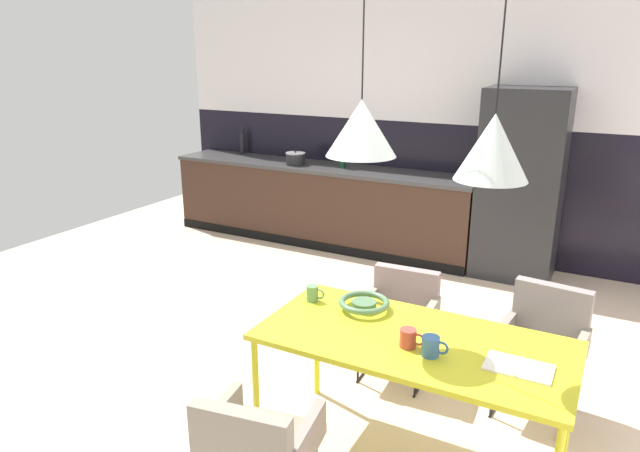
{
  "coord_description": "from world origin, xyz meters",
  "views": [
    {
      "loc": [
        1.64,
        -2.96,
        2.18
      ],
      "look_at": [
        -0.38,
        0.8,
        0.85
      ],
      "focal_mm": 32.08,
      "sensor_mm": 36.0,
      "label": 1
    }
  ],
  "objects_px": {
    "bottle_wine_green": "(342,156)",
    "pendant_lamp_over_table_near": "(361,128)",
    "armchair_facing_counter": "(400,310)",
    "mug_white_ceramic": "(409,338)",
    "refrigerator_column": "(520,185)",
    "armchair_head_of_table": "(544,336)",
    "bottle_spice_small": "(242,143)",
    "fruit_bowl": "(364,303)",
    "mug_short_terracotta": "(313,293)",
    "open_book": "(519,367)",
    "dining_table": "(413,347)",
    "mug_dark_espresso": "(431,346)",
    "cooking_pot": "(295,159)",
    "armchair_far_side": "(255,442)",
    "pendant_lamp_over_table_far": "(493,147)"
  },
  "relations": [
    {
      "from": "open_book",
      "to": "bottle_spice_small",
      "type": "distance_m",
      "value": 5.23
    },
    {
      "from": "armchair_head_of_table",
      "to": "bottle_wine_green",
      "type": "height_order",
      "value": "bottle_wine_green"
    },
    {
      "from": "refrigerator_column",
      "to": "armchair_head_of_table",
      "type": "xyz_separation_m",
      "value": [
        0.57,
        -2.24,
        -0.42
      ]
    },
    {
      "from": "dining_table",
      "to": "bottle_spice_small",
      "type": "height_order",
      "value": "bottle_spice_small"
    },
    {
      "from": "bottle_spice_small",
      "to": "armchair_head_of_table",
      "type": "bearing_deg",
      "value": -31.6
    },
    {
      "from": "refrigerator_column",
      "to": "mug_white_ceramic",
      "type": "height_order",
      "value": "refrigerator_column"
    },
    {
      "from": "cooking_pot",
      "to": "pendant_lamp_over_table_near",
      "type": "xyz_separation_m",
      "value": [
        2.18,
        -3.03,
        0.83
      ]
    },
    {
      "from": "armchair_facing_counter",
      "to": "pendant_lamp_over_table_near",
      "type": "height_order",
      "value": "pendant_lamp_over_table_near"
    },
    {
      "from": "open_book",
      "to": "mug_dark_espresso",
      "type": "height_order",
      "value": "mug_dark_espresso"
    },
    {
      "from": "bottle_spice_small",
      "to": "bottle_wine_green",
      "type": "bearing_deg",
      "value": -8.31
    },
    {
      "from": "mug_white_ceramic",
      "to": "bottle_spice_small",
      "type": "distance_m",
      "value": 4.88
    },
    {
      "from": "armchair_head_of_table",
      "to": "fruit_bowl",
      "type": "xyz_separation_m",
      "value": [
        -0.91,
        -0.68,
        0.3
      ]
    },
    {
      "from": "mug_short_terracotta",
      "to": "bottle_wine_green",
      "type": "height_order",
      "value": "bottle_wine_green"
    },
    {
      "from": "dining_table",
      "to": "open_book",
      "type": "distance_m",
      "value": 0.53
    },
    {
      "from": "open_book",
      "to": "dining_table",
      "type": "bearing_deg",
      "value": 174.58
    },
    {
      "from": "mug_short_terracotta",
      "to": "mug_dark_espresso",
      "type": "bearing_deg",
      "value": -19.36
    },
    {
      "from": "open_book",
      "to": "pendant_lamp_over_table_near",
      "type": "xyz_separation_m",
      "value": [
        -0.84,
        0.05,
        1.05
      ]
    },
    {
      "from": "mug_short_terracotta",
      "to": "cooking_pot",
      "type": "xyz_separation_m",
      "value": [
        -1.82,
        2.88,
        0.17
      ]
    },
    {
      "from": "dining_table",
      "to": "mug_white_ceramic",
      "type": "height_order",
      "value": "mug_white_ceramic"
    },
    {
      "from": "refrigerator_column",
      "to": "armchair_facing_counter",
      "type": "xyz_separation_m",
      "value": [
        -0.36,
        -2.26,
        -0.45
      ]
    },
    {
      "from": "mug_white_ceramic",
      "to": "pendant_lamp_over_table_near",
      "type": "relative_size",
      "value": 0.11
    },
    {
      "from": "armchair_facing_counter",
      "to": "fruit_bowl",
      "type": "height_order",
      "value": "fruit_bowl"
    },
    {
      "from": "bottle_spice_small",
      "to": "pendant_lamp_over_table_near",
      "type": "height_order",
      "value": "pendant_lamp_over_table_near"
    },
    {
      "from": "dining_table",
      "to": "armchair_head_of_table",
      "type": "bearing_deg",
      "value": 58.03
    },
    {
      "from": "bottle_wine_green",
      "to": "pendant_lamp_over_table_near",
      "type": "height_order",
      "value": "pendant_lamp_over_table_near"
    },
    {
      "from": "armchair_head_of_table",
      "to": "mug_dark_espresso",
      "type": "bearing_deg",
      "value": 73.75
    },
    {
      "from": "armchair_far_side",
      "to": "mug_short_terracotta",
      "type": "height_order",
      "value": "mug_short_terracotta"
    },
    {
      "from": "dining_table",
      "to": "cooking_pot",
      "type": "xyz_separation_m",
      "value": [
        -2.49,
        3.03,
        0.27
      ]
    },
    {
      "from": "fruit_bowl",
      "to": "dining_table",
      "type": "bearing_deg",
      "value": -27.35
    },
    {
      "from": "open_book",
      "to": "bottle_wine_green",
      "type": "bearing_deg",
      "value": 127.94
    },
    {
      "from": "armchair_far_side",
      "to": "bottle_wine_green",
      "type": "relative_size",
      "value": 2.38
    },
    {
      "from": "pendant_lamp_over_table_near",
      "to": "bottle_spice_small",
      "type": "bearing_deg",
      "value": 133.24
    },
    {
      "from": "fruit_bowl",
      "to": "pendant_lamp_over_table_near",
      "type": "bearing_deg",
      "value": -76.67
    },
    {
      "from": "refrigerator_column",
      "to": "armchair_far_side",
      "type": "height_order",
      "value": "refrigerator_column"
    },
    {
      "from": "mug_white_ceramic",
      "to": "cooking_pot",
      "type": "relative_size",
      "value": 0.57
    },
    {
      "from": "armchair_facing_counter",
      "to": "mug_short_terracotta",
      "type": "height_order",
      "value": "mug_short_terracotta"
    },
    {
      "from": "dining_table",
      "to": "bottle_wine_green",
      "type": "bearing_deg",
      "value": 121.92
    },
    {
      "from": "armchair_facing_counter",
      "to": "mug_white_ceramic",
      "type": "distance_m",
      "value": 1.09
    },
    {
      "from": "refrigerator_column",
      "to": "pendant_lamp_over_table_near",
      "type": "bearing_deg",
      "value": -95.42
    },
    {
      "from": "armchair_head_of_table",
      "to": "bottle_wine_green",
      "type": "distance_m",
      "value": 3.39
    },
    {
      "from": "cooking_pot",
      "to": "dining_table",
      "type": "bearing_deg",
      "value": -50.53
    },
    {
      "from": "pendant_lamp_over_table_near",
      "to": "pendant_lamp_over_table_far",
      "type": "distance_m",
      "value": 0.64
    },
    {
      "from": "mug_white_ceramic",
      "to": "pendant_lamp_over_table_far",
      "type": "xyz_separation_m",
      "value": [
        0.31,
        0.06,
        0.97
      ]
    },
    {
      "from": "pendant_lamp_over_table_far",
      "to": "mug_dark_espresso",
      "type": "bearing_deg",
      "value": -154.49
    },
    {
      "from": "mug_white_ceramic",
      "to": "pendant_lamp_over_table_far",
      "type": "height_order",
      "value": "pendant_lamp_over_table_far"
    },
    {
      "from": "dining_table",
      "to": "armchair_far_side",
      "type": "xyz_separation_m",
      "value": [
        -0.46,
        -0.78,
        -0.21
      ]
    },
    {
      "from": "armchair_far_side",
      "to": "pendant_lamp_over_table_far",
      "type": "height_order",
      "value": "pendant_lamp_over_table_far"
    },
    {
      "from": "mug_dark_espresso",
      "to": "bottle_spice_small",
      "type": "distance_m",
      "value": 4.99
    },
    {
      "from": "armchair_head_of_table",
      "to": "mug_white_ceramic",
      "type": "height_order",
      "value": "mug_white_ceramic"
    },
    {
      "from": "pendant_lamp_over_table_far",
      "to": "bottle_spice_small",
      "type": "bearing_deg",
      "value": 138.21
    }
  ]
}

